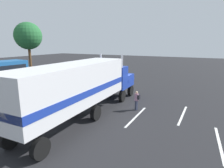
# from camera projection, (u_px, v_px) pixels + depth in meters

# --- Properties ---
(ground_plane) EXTENTS (120.00, 120.00, 0.00)m
(ground_plane) POSITION_uv_depth(u_px,v_px,m) (118.00, 97.00, 19.76)
(ground_plane) COLOR #232326
(lane_stripe_near) EXTENTS (4.40, 0.17, 0.01)m
(lane_stripe_near) POSITION_uv_depth(u_px,v_px,m) (136.00, 116.00, 14.53)
(lane_stripe_near) COLOR silver
(lane_stripe_near) RESTS_ON ground_plane
(lane_stripe_mid) EXTENTS (4.40, 0.22, 0.01)m
(lane_stripe_mid) POSITION_uv_depth(u_px,v_px,m) (183.00, 115.00, 14.85)
(lane_stripe_mid) COLOR silver
(lane_stripe_mid) RESTS_ON ground_plane
(lane_stripe_far) EXTENTS (4.40, 0.45, 0.01)m
(lane_stripe_far) POSITION_uv_depth(u_px,v_px,m) (219.00, 144.00, 10.64)
(lane_stripe_far) COLOR silver
(lane_stripe_far) RESTS_ON ground_plane
(semi_truck) EXTENTS (14.23, 3.21, 4.50)m
(semi_truck) POSITION_uv_depth(u_px,v_px,m) (83.00, 85.00, 13.92)
(semi_truck) COLOR #193399
(semi_truck) RESTS_ON ground_plane
(person_bystander) EXTENTS (0.34, 0.46, 1.63)m
(person_bystander) POSITION_uv_depth(u_px,v_px,m) (137.00, 100.00, 15.77)
(person_bystander) COLOR #2D3347
(person_bystander) RESTS_ON ground_plane
(tree_left) EXTENTS (4.52, 4.52, 8.86)m
(tree_left) POSITION_uv_depth(u_px,v_px,m) (28.00, 36.00, 31.86)
(tree_left) COLOR brown
(tree_left) RESTS_ON ground_plane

